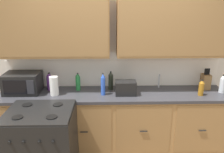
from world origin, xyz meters
The scene contains 14 objects.
wall_unit centered at (0.00, 0.50, 1.66)m, with size 4.36×0.40×2.52m.
counter_run centered at (0.00, 0.30, 0.46)m, with size 3.19×0.64×0.90m.
stove_range centered at (-0.86, -0.33, 0.47)m, with size 0.76×0.68×0.95m.
microwave centered at (-1.26, 0.35, 1.04)m, with size 0.48×0.37×0.28m.
toaster centered at (0.17, 0.24, 1.00)m, with size 0.28×0.18×0.19m.
knife_block centered at (1.35, 0.44, 1.02)m, with size 0.11×0.14×0.31m.
sink_faucet centered at (0.69, 0.51, 1.00)m, with size 0.02×0.02×0.20m, color #B2B5BA.
paper_towel_roll centered at (-0.81, 0.25, 1.03)m, with size 0.12×0.12×0.26m, color white.
bottle_clear centered at (1.53, 0.29, 1.03)m, with size 0.08×0.08×0.26m.
bottle_green centered at (-0.50, 0.43, 1.03)m, with size 0.07×0.07×0.25m.
bottle_amber centered at (1.19, 0.18, 1.01)m, with size 0.07×0.07×0.22m.
bottle_blue centered at (-0.14, 0.23, 1.05)m, with size 0.06×0.06×0.31m.
bottle_violet centered at (-0.91, 0.45, 1.03)m, with size 0.08×0.08×0.26m.
bottle_dark centered at (-0.03, 0.44, 1.04)m, with size 0.07×0.07×0.27m.
Camera 1 is at (-0.09, -2.70, 2.09)m, focal length 36.87 mm.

